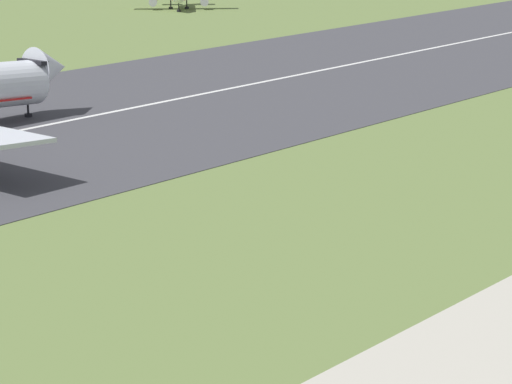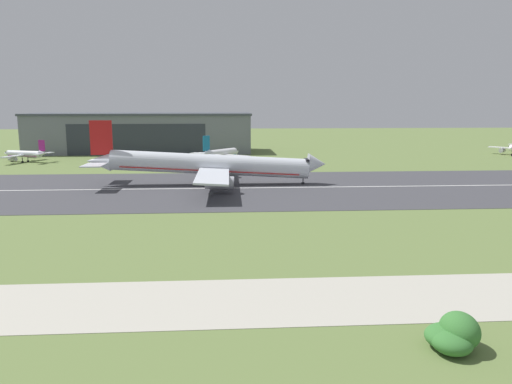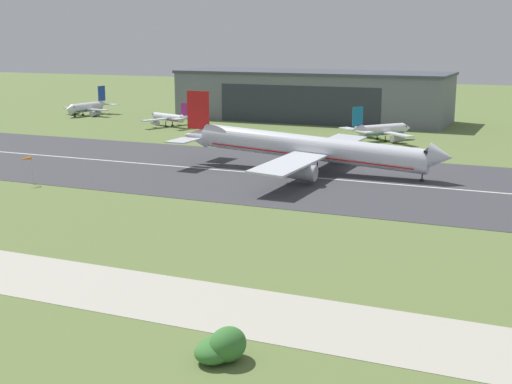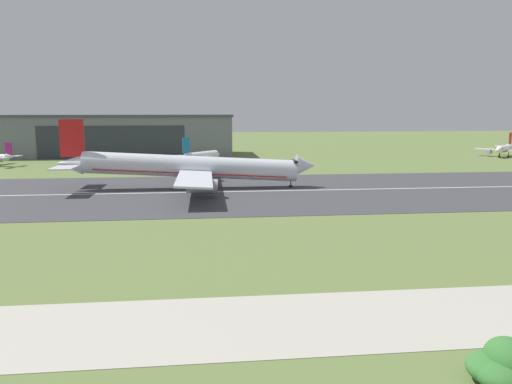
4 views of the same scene
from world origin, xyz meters
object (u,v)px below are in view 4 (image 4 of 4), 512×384
Objects in this scene: airplane_parked_far_east at (202,156)px; shrub_clump at (503,367)px; airplane_landing at (190,167)px; airplane_parked_west at (504,149)px.

airplane_parked_far_east is 4.55× the size of shrub_clump.
airplane_landing is at bearing -93.23° from airplane_parked_far_east.
airplane_parked_west is at bearing 7.70° from airplane_parked_far_east.
shrub_clump is (-96.84, -151.70, -1.88)m from airplane_parked_west.
airplane_parked_west is (118.94, 65.87, -1.92)m from airplane_landing.
airplane_parked_far_east is (-116.11, -15.71, -0.22)m from airplane_parked_west.
airplane_landing is 88.71m from shrub_clump.
airplane_landing is at bearing -151.02° from airplane_parked_west.
shrub_clump is at bearing -122.55° from airplane_parked_west.
airplane_parked_far_east reaches higher than shrub_clump.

